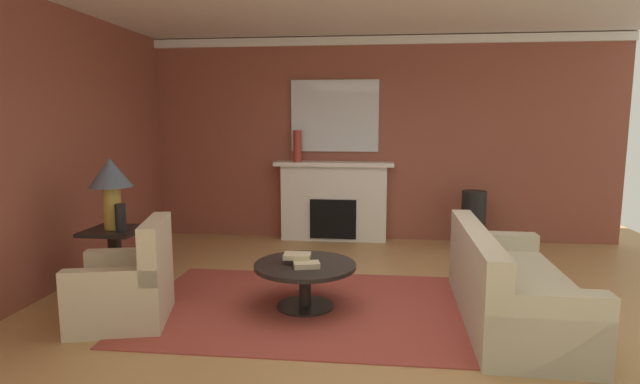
{
  "coord_description": "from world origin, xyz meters",
  "views": [
    {
      "loc": [
        0.06,
        -4.77,
        1.85
      ],
      "look_at": [
        -0.58,
        1.02,
        1.0
      ],
      "focal_mm": 28.14,
      "sensor_mm": 36.0,
      "label": 1
    }
  ],
  "objects_px": {
    "fireplace": "(334,203)",
    "coffee_table": "(305,275)",
    "mantel_mirror": "(335,116)",
    "vase_on_side_table": "(121,218)",
    "armchair_near_window": "(126,290)",
    "sofa": "(508,290)",
    "side_table": "(115,257)",
    "vase_tall_corner": "(473,220)",
    "table_lamp": "(111,180)",
    "vase_mantel_left": "(297,146)"
  },
  "relations": [
    {
      "from": "sofa",
      "to": "armchair_near_window",
      "type": "bearing_deg",
      "value": -173.45
    },
    {
      "from": "mantel_mirror",
      "to": "vase_on_side_table",
      "type": "distance_m",
      "value": 3.64
    },
    {
      "from": "mantel_mirror",
      "to": "coffee_table",
      "type": "distance_m",
      "value": 3.35
    },
    {
      "from": "sofa",
      "to": "armchair_near_window",
      "type": "xyz_separation_m",
      "value": [
        -3.47,
        -0.4,
        0.01
      ]
    },
    {
      "from": "mantel_mirror",
      "to": "fireplace",
      "type": "bearing_deg",
      "value": -90.0
    },
    {
      "from": "sofa",
      "to": "side_table",
      "type": "distance_m",
      "value": 3.98
    },
    {
      "from": "coffee_table",
      "to": "table_lamp",
      "type": "height_order",
      "value": "table_lamp"
    },
    {
      "from": "fireplace",
      "to": "mantel_mirror",
      "type": "distance_m",
      "value": 1.33
    },
    {
      "from": "fireplace",
      "to": "side_table",
      "type": "xyz_separation_m",
      "value": [
        -2.11,
        -2.64,
        -0.17
      ]
    },
    {
      "from": "coffee_table",
      "to": "vase_on_side_table",
      "type": "xyz_separation_m",
      "value": [
        -1.92,
        0.09,
        0.51
      ]
    },
    {
      "from": "fireplace",
      "to": "vase_tall_corner",
      "type": "xyz_separation_m",
      "value": [
        2.03,
        -0.3,
        -0.15
      ]
    },
    {
      "from": "vase_on_side_table",
      "to": "armchair_near_window",
      "type": "bearing_deg",
      "value": -60.41
    },
    {
      "from": "mantel_mirror",
      "to": "vase_on_side_table",
      "type": "relative_size",
      "value": 4.55
    },
    {
      "from": "vase_mantel_left",
      "to": "vase_on_side_table",
      "type": "xyz_separation_m",
      "value": [
        -1.41,
        -2.71,
        -0.6
      ]
    },
    {
      "from": "mantel_mirror",
      "to": "vase_tall_corner",
      "type": "distance_m",
      "value": 2.55
    },
    {
      "from": "sofa",
      "to": "coffee_table",
      "type": "height_order",
      "value": "sofa"
    },
    {
      "from": "fireplace",
      "to": "mantel_mirror",
      "type": "height_order",
      "value": "mantel_mirror"
    },
    {
      "from": "fireplace",
      "to": "vase_on_side_table",
      "type": "height_order",
      "value": "fireplace"
    },
    {
      "from": "fireplace",
      "to": "sofa",
      "type": "distance_m",
      "value": 3.51
    },
    {
      "from": "fireplace",
      "to": "vase_tall_corner",
      "type": "height_order",
      "value": "fireplace"
    },
    {
      "from": "vase_on_side_table",
      "to": "side_table",
      "type": "bearing_deg",
      "value": 141.34
    },
    {
      "from": "armchair_near_window",
      "to": "coffee_table",
      "type": "relative_size",
      "value": 0.97
    },
    {
      "from": "coffee_table",
      "to": "mantel_mirror",
      "type": "bearing_deg",
      "value": 89.19
    },
    {
      "from": "fireplace",
      "to": "table_lamp",
      "type": "bearing_deg",
      "value": -128.67
    },
    {
      "from": "fireplace",
      "to": "armchair_near_window",
      "type": "height_order",
      "value": "fireplace"
    },
    {
      "from": "coffee_table",
      "to": "vase_on_side_table",
      "type": "distance_m",
      "value": 1.99
    },
    {
      "from": "armchair_near_window",
      "to": "sofa",
      "type": "bearing_deg",
      "value": 6.55
    },
    {
      "from": "armchair_near_window",
      "to": "table_lamp",
      "type": "relative_size",
      "value": 1.29
    },
    {
      "from": "side_table",
      "to": "coffee_table",
      "type": "bearing_deg",
      "value": -5.72
    },
    {
      "from": "fireplace",
      "to": "coffee_table",
      "type": "bearing_deg",
      "value": -90.84
    },
    {
      "from": "mantel_mirror",
      "to": "vase_mantel_left",
      "type": "distance_m",
      "value": 0.73
    },
    {
      "from": "table_lamp",
      "to": "vase_on_side_table",
      "type": "distance_m",
      "value": 0.42
    },
    {
      "from": "mantel_mirror",
      "to": "vase_mantel_left",
      "type": "bearing_deg",
      "value": -162.82
    },
    {
      "from": "coffee_table",
      "to": "vase_on_side_table",
      "type": "relative_size",
      "value": 3.42
    },
    {
      "from": "vase_tall_corner",
      "to": "coffee_table",
      "type": "bearing_deg",
      "value": -129.17
    },
    {
      "from": "armchair_near_window",
      "to": "vase_mantel_left",
      "type": "distance_m",
      "value": 3.67
    },
    {
      "from": "vase_tall_corner",
      "to": "vase_on_side_table",
      "type": "xyz_separation_m",
      "value": [
        -3.99,
        -2.46,
        0.43
      ]
    },
    {
      "from": "mantel_mirror",
      "to": "coffee_table",
      "type": "height_order",
      "value": "mantel_mirror"
    },
    {
      "from": "table_lamp",
      "to": "vase_tall_corner",
      "type": "relative_size",
      "value": 0.89
    },
    {
      "from": "sofa",
      "to": "coffee_table",
      "type": "distance_m",
      "value": 1.9
    },
    {
      "from": "side_table",
      "to": "vase_tall_corner",
      "type": "height_order",
      "value": "vase_tall_corner"
    },
    {
      "from": "mantel_mirror",
      "to": "sofa",
      "type": "xyz_separation_m",
      "value": [
        1.86,
        -3.09,
        -1.6
      ]
    },
    {
      "from": "mantel_mirror",
      "to": "side_table",
      "type": "bearing_deg",
      "value": -127.43
    },
    {
      "from": "mantel_mirror",
      "to": "vase_on_side_table",
      "type": "bearing_deg",
      "value": -124.27
    },
    {
      "from": "sofa",
      "to": "armchair_near_window",
      "type": "relative_size",
      "value": 2.19
    },
    {
      "from": "mantel_mirror",
      "to": "armchair_near_window",
      "type": "relative_size",
      "value": 1.37
    },
    {
      "from": "sofa",
      "to": "table_lamp",
      "type": "relative_size",
      "value": 2.83
    },
    {
      "from": "sofa",
      "to": "side_table",
      "type": "xyz_separation_m",
      "value": [
        -3.97,
        0.33,
        0.1
      ]
    },
    {
      "from": "armchair_near_window",
      "to": "vase_tall_corner",
      "type": "xyz_separation_m",
      "value": [
        3.65,
        3.07,
        0.11
      ]
    },
    {
      "from": "sofa",
      "to": "vase_on_side_table",
      "type": "xyz_separation_m",
      "value": [
        -3.82,
        0.21,
        0.55
      ]
    }
  ]
}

